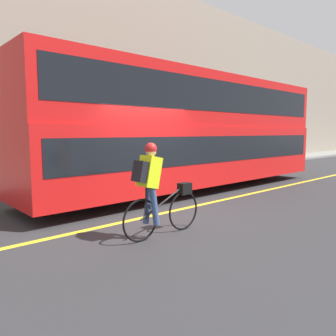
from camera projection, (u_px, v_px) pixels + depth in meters
ground_plane at (159, 212)px, 7.79m from camera, size 80.00×80.00×0.00m
road_center_line at (163, 213)px, 7.66m from camera, size 50.00×0.14×0.01m
sidewalk_curb at (60, 183)px, 11.82m from camera, size 60.00×2.29×0.14m
building_facade at (41, 64)px, 12.29m from camera, size 60.00×0.30×8.88m
bus at (191, 128)px, 10.54m from camera, size 11.08×2.50×3.66m
cyclist_on_bike at (156, 188)px, 5.80m from camera, size 1.80×0.32×1.71m
trash_bin at (53, 168)px, 11.49m from camera, size 0.53×0.53×1.00m
street_sign_post at (57, 146)px, 11.52m from camera, size 0.36×0.09×2.27m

